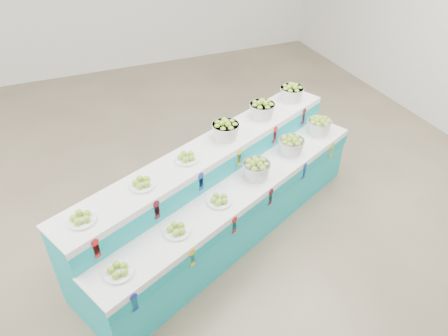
{
  "coord_description": "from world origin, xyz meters",
  "views": [
    {
      "loc": [
        -0.39,
        -3.37,
        3.49
      ],
      "look_at": [
        0.97,
        -0.1,
        0.87
      ],
      "focal_mm": 33.63,
      "sensor_mm": 36.0,
      "label": 1
    }
  ],
  "objects_px": {
    "display_stand": "(224,194)",
    "basket_lower_left": "(257,169)",
    "basket_upper_right": "(292,92)",
    "plate_upper_mid": "(142,183)"
  },
  "relations": [
    {
      "from": "display_stand",
      "to": "basket_lower_left",
      "type": "bearing_deg",
      "value": -40.09
    },
    {
      "from": "display_stand",
      "to": "basket_upper_right",
      "type": "xyz_separation_m",
      "value": [
        1.26,
        0.82,
        0.62
      ]
    },
    {
      "from": "display_stand",
      "to": "plate_upper_mid",
      "type": "xyz_separation_m",
      "value": [
        -0.89,
        -0.16,
        0.55
      ]
    },
    {
      "from": "plate_upper_mid",
      "to": "basket_upper_right",
      "type": "bearing_deg",
      "value": 24.55
    },
    {
      "from": "basket_upper_right",
      "to": "display_stand",
      "type": "bearing_deg",
      "value": -146.84
    },
    {
      "from": "display_stand",
      "to": "basket_upper_right",
      "type": "relative_size",
      "value": 12.24
    },
    {
      "from": "basket_lower_left",
      "to": "display_stand",
      "type": "bearing_deg",
      "value": 164.46
    },
    {
      "from": "basket_lower_left",
      "to": "plate_upper_mid",
      "type": "xyz_separation_m",
      "value": [
        -1.23,
        -0.07,
        0.24
      ]
    },
    {
      "from": "display_stand",
      "to": "basket_lower_left",
      "type": "distance_m",
      "value": 0.47
    },
    {
      "from": "basket_lower_left",
      "to": "plate_upper_mid",
      "type": "relative_size",
      "value": 1.21
    }
  ]
}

